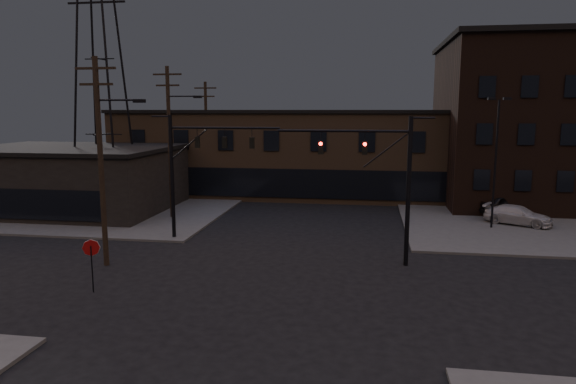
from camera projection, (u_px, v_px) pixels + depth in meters
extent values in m
plane|color=black|center=(272.00, 287.00, 24.34)|extent=(140.00, 140.00, 0.00)
cube|color=#474744|center=(90.00, 197.00, 49.18)|extent=(30.00, 30.00, 0.15)
cube|color=brown|center=(324.00, 154.00, 51.01)|extent=(40.00, 12.00, 8.00)
cube|color=black|center=(572.00, 125.00, 45.19)|extent=(22.00, 16.00, 14.00)
cube|color=black|center=(72.00, 180.00, 42.63)|extent=(16.00, 12.00, 5.00)
cylinder|color=black|center=(408.00, 192.00, 27.09)|extent=(0.24, 0.24, 8.00)
cylinder|color=black|center=(343.00, 131.00, 27.12)|extent=(7.00, 0.14, 0.14)
cube|color=#FF140C|center=(365.00, 148.00, 27.09)|extent=(0.28, 0.22, 0.70)
cube|color=#FF140C|center=(321.00, 148.00, 27.45)|extent=(0.28, 0.22, 0.70)
cylinder|color=black|center=(172.00, 178.00, 32.74)|extent=(0.24, 0.24, 8.00)
cylinder|color=black|center=(224.00, 128.00, 31.69)|extent=(7.00, 0.14, 0.14)
cube|color=black|center=(197.00, 142.00, 32.11)|extent=(0.28, 0.22, 0.70)
cube|color=black|center=(224.00, 142.00, 31.84)|extent=(0.28, 0.22, 0.70)
cube|color=black|center=(252.00, 143.00, 31.57)|extent=(0.28, 0.22, 0.70)
cylinder|color=black|center=(92.00, 269.00, 23.45)|extent=(0.06, 0.06, 2.20)
cylinder|color=maroon|center=(91.00, 248.00, 23.31)|extent=(0.72, 0.33, 0.76)
cylinder|color=black|center=(101.00, 164.00, 26.88)|extent=(0.28, 0.28, 11.00)
cube|color=black|center=(95.00, 68.00, 26.11)|extent=(2.20, 0.12, 0.12)
cube|color=black|center=(96.00, 84.00, 26.23)|extent=(1.80, 0.12, 0.12)
cube|color=black|center=(139.00, 101.00, 26.01)|extent=(0.60, 0.25, 0.18)
cylinder|color=black|center=(170.00, 144.00, 38.70)|extent=(0.28, 0.28, 11.50)
cube|color=black|center=(167.00, 74.00, 37.88)|extent=(2.20, 0.12, 0.12)
cube|color=black|center=(168.00, 85.00, 38.01)|extent=(1.80, 0.12, 0.12)
cube|color=black|center=(198.00, 97.00, 37.79)|extent=(0.60, 0.25, 0.18)
cylinder|color=black|center=(207.00, 139.00, 50.60)|extent=(0.28, 0.28, 11.00)
cube|color=black|center=(205.00, 88.00, 49.82)|extent=(2.20, 0.12, 0.12)
cube|color=black|center=(205.00, 96.00, 49.95)|extent=(1.80, 0.12, 0.12)
cylinder|color=black|center=(495.00, 166.00, 35.27)|extent=(0.14, 0.14, 9.00)
cube|color=black|center=(492.00, 99.00, 34.63)|extent=(0.50, 0.28, 0.18)
cube|color=black|center=(507.00, 99.00, 34.48)|extent=(0.50, 0.28, 0.18)
cylinder|color=black|center=(562.00, 160.00, 39.22)|extent=(0.14, 0.14, 9.00)
cube|color=black|center=(560.00, 100.00, 38.58)|extent=(0.50, 0.28, 0.18)
cube|color=black|center=(574.00, 100.00, 38.43)|extent=(0.50, 0.28, 0.18)
imported|color=black|center=(507.00, 204.00, 40.26)|extent=(5.24, 3.76, 1.66)
imported|color=#BBBBBD|center=(518.00, 215.00, 36.87)|extent=(4.95, 3.86, 1.34)
imported|color=black|center=(311.00, 189.00, 49.18)|extent=(1.81, 4.98, 1.63)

